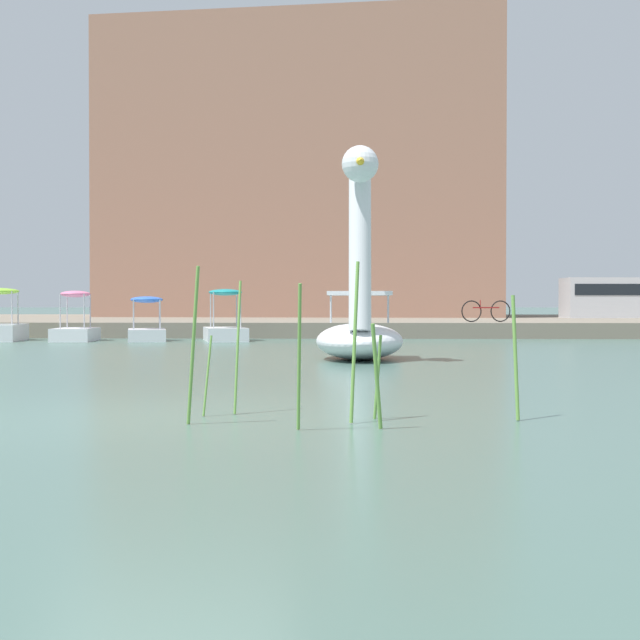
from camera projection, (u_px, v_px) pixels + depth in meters
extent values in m
plane|color=#47665B|center=(164.00, 417.00, 8.89)|extent=(616.00, 616.00, 0.00)
cube|color=slate|center=(313.00, 323.00, 41.33)|extent=(144.18, 24.30, 0.51)
ellipsoid|color=white|center=(360.00, 341.00, 18.27)|extent=(1.76, 3.24, 0.74)
cylinder|color=white|center=(360.00, 249.00, 17.21)|extent=(0.43, 0.99, 3.19)
sphere|color=white|center=(360.00, 164.00, 16.89)|extent=(0.69, 0.69, 0.69)
cone|color=yellow|center=(360.00, 162.00, 16.62)|extent=(0.38, 0.52, 0.38)
cube|color=white|center=(359.00, 293.00, 18.52)|extent=(1.31, 1.26, 0.08)
cylinder|color=silver|center=(331.00, 308.00, 18.54)|extent=(0.04, 0.04, 0.60)
cylinder|color=silver|center=(388.00, 308.00, 18.50)|extent=(0.04, 0.04, 0.60)
cube|color=white|center=(225.00, 334.00, 27.45)|extent=(1.68, 2.41, 0.41)
ellipsoid|color=teal|center=(225.00, 292.00, 27.43)|extent=(1.31, 1.61, 0.20)
cylinder|color=#B7B7BF|center=(211.00, 310.00, 27.91)|extent=(0.04, 0.04, 1.07)
cylinder|color=#B7B7BF|center=(237.00, 310.00, 28.07)|extent=(0.04, 0.04, 1.07)
cylinder|color=#B7B7BF|center=(214.00, 310.00, 26.80)|extent=(0.04, 0.04, 1.07)
cylinder|color=#B7B7BF|center=(241.00, 310.00, 26.96)|extent=(0.04, 0.04, 1.07)
cube|color=white|center=(147.00, 335.00, 27.42)|extent=(1.52, 2.12, 0.36)
ellipsoid|color=blue|center=(147.00, 300.00, 27.40)|extent=(1.23, 1.39, 0.20)
cylinder|color=#B7B7BF|center=(134.00, 314.00, 27.80)|extent=(0.04, 0.04, 0.89)
cylinder|color=#B7B7BF|center=(160.00, 314.00, 27.96)|extent=(0.04, 0.04, 0.89)
cylinder|color=#B7B7BF|center=(133.00, 314.00, 26.87)|extent=(0.04, 0.04, 0.89)
cylinder|color=#B7B7BF|center=(160.00, 314.00, 27.02)|extent=(0.04, 0.04, 0.89)
cube|color=white|center=(76.00, 334.00, 27.43)|extent=(1.34, 2.22, 0.39)
ellipsoid|color=pink|center=(75.00, 294.00, 27.40)|extent=(0.99, 1.24, 0.20)
cylinder|color=#B7B7BF|center=(67.00, 311.00, 27.86)|extent=(0.04, 0.04, 1.04)
cylinder|color=#B7B7BF|center=(90.00, 311.00, 27.90)|extent=(0.04, 0.04, 1.04)
cylinder|color=#B7B7BF|center=(60.00, 311.00, 26.93)|extent=(0.04, 0.04, 1.04)
cylinder|color=#B7B7BF|center=(84.00, 311.00, 26.97)|extent=(0.04, 0.04, 1.04)
cylinder|color=#B7B7BF|center=(18.00, 308.00, 27.98)|extent=(0.04, 0.04, 1.01)
cylinder|color=#B7B7BF|center=(12.00, 308.00, 27.14)|extent=(0.04, 0.04, 1.01)
torus|color=black|center=(500.00, 311.00, 30.71)|extent=(0.72, 0.24, 0.74)
torus|color=black|center=(471.00, 311.00, 30.45)|extent=(0.72, 0.24, 0.74)
cube|color=#A51E1E|center=(486.00, 308.00, 30.58)|extent=(0.93, 0.30, 0.04)
cylinder|color=#A51E1E|center=(480.00, 305.00, 30.52)|extent=(0.03, 0.03, 0.31)
cube|color=silver|center=(618.00, 298.00, 39.84)|extent=(4.91, 2.06, 1.77)
cube|color=black|center=(618.00, 290.00, 39.84)|extent=(4.53, 2.06, 0.50)
cube|color=#996B56|center=(308.00, 177.00, 45.87)|extent=(20.12, 12.11, 14.15)
cylinder|color=#669942|center=(299.00, 357.00, 7.89)|extent=(0.06, 0.22, 1.30)
cylinder|color=#669942|center=(377.00, 376.00, 8.00)|extent=(0.11, 0.15, 0.95)
cylinder|color=#669942|center=(238.00, 347.00, 9.18)|extent=(0.06, 0.19, 1.36)
cylinder|color=#669942|center=(207.00, 376.00, 8.99)|extent=(0.09, 0.13, 0.80)
cylinder|color=#669942|center=(378.00, 377.00, 8.74)|extent=(0.09, 0.07, 0.82)
cylinder|color=#669942|center=(515.00, 357.00, 8.68)|extent=(0.06, 0.18, 1.21)
cylinder|color=#669942|center=(193.00, 346.00, 8.30)|extent=(0.15, 0.16, 1.47)
cylinder|color=#669942|center=(355.00, 342.00, 8.49)|extent=(0.10, 0.24, 1.52)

